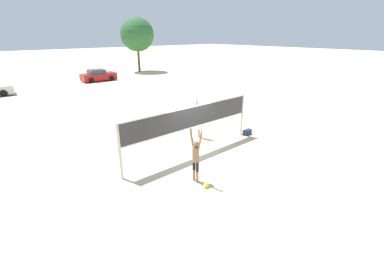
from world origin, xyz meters
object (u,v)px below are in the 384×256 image
at_px(player_spiker, 196,155).
at_px(gear_bag, 247,132).
at_px(volleyball, 206,185).
at_px(parked_car_mid, 98,76).
at_px(player_blocker, 200,119).
at_px(volleyball_net, 192,121).
at_px(tree_left_cluster, 137,35).

height_order(player_spiker, gear_bag, player_spiker).
distance_m(volleyball, parked_car_mid, 26.69).
relative_size(player_spiker, player_blocker, 1.01).
bearing_deg(player_blocker, parked_car_mid, 172.77).
bearing_deg(parked_car_mid, volleyball_net, -100.23).
bearing_deg(gear_bag, player_spiker, -161.64).
bearing_deg(volleyball, gear_bag, 23.69).
bearing_deg(parked_car_mid, player_spiker, -102.77).
distance_m(player_blocker, tree_left_cluster, 28.86).
bearing_deg(player_spiker, gear_bag, -71.64).
relative_size(volleyball_net, player_spiker, 3.47).
relative_size(gear_bag, parked_car_mid, 0.13).
bearing_deg(player_blocker, player_spiker, -44.17).
relative_size(player_spiker, tree_left_cluster, 0.28).
bearing_deg(tree_left_cluster, gear_bag, -107.01).
height_order(player_blocker, gear_bag, player_blocker).
distance_m(volleyball_net, parked_car_mid, 23.77).
bearing_deg(player_blocker, volleyball_net, -53.43).
xyz_separation_m(player_spiker, gear_bag, (5.64, 1.87, -1.00)).
height_order(player_blocker, tree_left_cluster, tree_left_cluster).
bearing_deg(tree_left_cluster, player_spiker, -115.51).
xyz_separation_m(volleyball_net, parked_car_mid, (4.42, 23.34, -1.05)).
bearing_deg(volleyball, player_blocker, 50.79).
height_order(volleyball_net, gear_bag, volleyball_net).
bearing_deg(volleyball_net, player_blocker, 36.57).
relative_size(volleyball, gear_bag, 0.40).
bearing_deg(player_spiker, volleyball, -177.36).
xyz_separation_m(gear_bag, parked_car_mid, (0.35, 23.55, 0.49)).
height_order(player_blocker, parked_car_mid, player_blocker).
bearing_deg(gear_bag, volleyball_net, 177.00).
distance_m(volleyball_net, gear_bag, 4.35).
xyz_separation_m(player_spiker, player_blocker, (3.19, 3.28, -0.02)).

